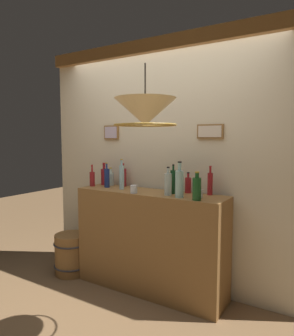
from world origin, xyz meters
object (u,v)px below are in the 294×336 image
at_px(liquor_bottle_bourbon, 92,178).
at_px(pendant_lamp, 145,113).
at_px(liquor_bottle_tequila, 104,176).
at_px(liquor_bottle_mezcal, 107,178).
at_px(liquor_bottle_port, 122,177).
at_px(liquor_bottle_brandy, 188,185).
at_px(glass_tumbler_highball, 134,189).
at_px(glass_tumbler_rocks, 199,194).
at_px(liquor_bottle_sherry, 168,184).
at_px(liquor_bottle_rye, 210,183).
at_px(wooden_barrel, 71,254).
at_px(liquor_bottle_scotch, 197,188).
at_px(liquor_bottle_gin, 111,179).
at_px(liquor_bottle_amaro, 179,183).
at_px(liquor_bottle_whiskey, 123,177).
at_px(liquor_bottle_vodka, 173,181).

distance_m(liquor_bottle_bourbon, pendant_lamp, 1.46).
distance_m(liquor_bottle_tequila, liquor_bottle_mezcal, 0.19).
distance_m(liquor_bottle_port, liquor_bottle_brandy, 0.72).
bearing_deg(glass_tumbler_highball, glass_tumbler_rocks, 11.38).
distance_m(liquor_bottle_brandy, liquor_bottle_sherry, 0.25).
distance_m(liquor_bottle_rye, liquor_bottle_sherry, 0.41).
bearing_deg(wooden_barrel, liquor_bottle_bourbon, 25.30).
relative_size(liquor_bottle_bourbon, wooden_barrel, 0.52).
bearing_deg(wooden_barrel, liquor_bottle_tequila, 41.82).
distance_m(liquor_bottle_tequila, liquor_bottle_rye, 1.29).
bearing_deg(liquor_bottle_scotch, glass_tumbler_rocks, 102.83).
bearing_deg(liquor_bottle_brandy, wooden_barrel, -167.76).
relative_size(liquor_bottle_scotch, liquor_bottle_gin, 1.24).
height_order(liquor_bottle_amaro, liquor_bottle_rye, liquor_bottle_amaro).
relative_size(liquor_bottle_gin, wooden_barrel, 0.44).
bearing_deg(liquor_bottle_bourbon, liquor_bottle_sherry, -2.27).
xyz_separation_m(liquor_bottle_bourbon, pendant_lamp, (1.13, -0.66, 0.65)).
bearing_deg(liquor_bottle_tequila, liquor_bottle_gin, 3.28).
distance_m(liquor_bottle_sherry, pendant_lamp, 0.89).
relative_size(liquor_bottle_brandy, glass_tumbler_rocks, 2.80).
height_order(liquor_bottle_brandy, liquor_bottle_mezcal, liquor_bottle_mezcal).
height_order(liquor_bottle_scotch, wooden_barrel, liquor_bottle_scotch).
bearing_deg(liquor_bottle_bourbon, liquor_bottle_brandy, 9.15).
distance_m(liquor_bottle_bourbon, liquor_bottle_port, 0.42).
bearing_deg(pendant_lamp, liquor_bottle_whiskey, 134.64).
height_order(liquor_bottle_whiskey, liquor_bottle_sherry, liquor_bottle_sherry).
relative_size(liquor_bottle_tequila, liquor_bottle_bourbon, 1.06).
bearing_deg(liquor_bottle_scotch, liquor_bottle_amaro, 169.44).
relative_size(liquor_bottle_scotch, glass_tumbler_rocks, 3.45).
height_order(liquor_bottle_bourbon, pendant_lamp, pendant_lamp).
xyz_separation_m(liquor_bottle_bourbon, glass_tumbler_highball, (0.66, -0.12, -0.05)).
height_order(liquor_bottle_vodka, liquor_bottle_scotch, liquor_bottle_vodka).
bearing_deg(liquor_bottle_gin, wooden_barrel, -145.27).
bearing_deg(wooden_barrel, liquor_bottle_vodka, 8.18).
bearing_deg(wooden_barrel, liquor_bottle_amaro, 1.14).
bearing_deg(liquor_bottle_gin, liquor_bottle_mezcal, -69.14).
bearing_deg(glass_tumbler_rocks, liquor_bottle_gin, 172.84).
relative_size(liquor_bottle_gin, liquor_bottle_mezcal, 0.75).
bearing_deg(glass_tumbler_rocks, liquor_bottle_mezcal, 179.18).
height_order(liquor_bottle_amaro, pendant_lamp, pendant_lamp).
bearing_deg(liquor_bottle_tequila, liquor_bottle_rye, 1.52).
height_order(liquor_bottle_bourbon, glass_tumbler_rocks, liquor_bottle_bourbon).
bearing_deg(liquor_bottle_vodka, liquor_bottle_tequila, 174.91).
relative_size(liquor_bottle_whiskey, pendant_lamp, 0.55).
bearing_deg(liquor_bottle_bourbon, glass_tumbler_rocks, 0.38).
distance_m(liquor_bottle_amaro, liquor_bottle_port, 0.74).
bearing_deg(liquor_bottle_whiskey, liquor_bottle_port, -57.63).
distance_m(liquor_bottle_whiskey, liquor_bottle_amaro, 0.89).
relative_size(liquor_bottle_whiskey, liquor_bottle_bourbon, 1.06).
height_order(liquor_bottle_port, pendant_lamp, pendant_lamp).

